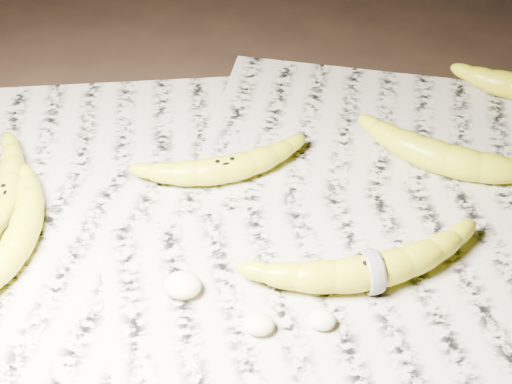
# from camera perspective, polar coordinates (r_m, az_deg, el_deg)

# --- Properties ---
(ground) EXTENTS (3.00, 3.00, 0.00)m
(ground) POSITION_cam_1_polar(r_m,az_deg,el_deg) (0.79, 0.74, -4.49)
(ground) COLOR black
(ground) RESTS_ON ground
(newspaper_patch) EXTENTS (0.90, 0.70, 0.01)m
(newspaper_patch) POSITION_cam_1_polar(r_m,az_deg,el_deg) (0.80, 0.04, -3.16)
(newspaper_patch) COLOR #B3AC99
(newspaper_patch) RESTS_ON ground
(banana_left_a) EXTENTS (0.06, 0.20, 0.04)m
(banana_left_a) POSITION_cam_1_polar(r_m,az_deg,el_deg) (0.85, -19.71, -0.57)
(banana_left_a) COLOR yellow
(banana_left_a) RESTS_ON newspaper_patch
(banana_left_b) EXTENTS (0.06, 0.18, 0.03)m
(banana_left_b) POSITION_cam_1_polar(r_m,az_deg,el_deg) (0.81, -18.21, -2.91)
(banana_left_b) COLOR yellow
(banana_left_b) RESTS_ON newspaper_patch
(banana_center) EXTENTS (0.19, 0.12, 0.03)m
(banana_center) POSITION_cam_1_polar(r_m,az_deg,el_deg) (0.85, -2.52, 2.03)
(banana_center) COLOR yellow
(banana_center) RESTS_ON newspaper_patch
(banana_taped) EXTENTS (0.24, 0.13, 0.04)m
(banana_taped) POSITION_cam_1_polar(r_m,az_deg,el_deg) (0.74, 9.21, -6.12)
(banana_taped) COLOR yellow
(banana_taped) RESTS_ON newspaper_patch
(banana_upper_a) EXTENTS (0.22, 0.13, 0.04)m
(banana_upper_a) POSITION_cam_1_polar(r_m,az_deg,el_deg) (0.89, 15.14, 2.70)
(banana_upper_a) COLOR yellow
(banana_upper_a) RESTS_ON newspaper_patch
(measuring_tape) EXTENTS (0.02, 0.05, 0.05)m
(measuring_tape) POSITION_cam_1_polar(r_m,az_deg,el_deg) (0.74, 9.21, -6.12)
(measuring_tape) COLOR white
(measuring_tape) RESTS_ON newspaper_patch
(flesh_chunk_a) EXTENTS (0.04, 0.03, 0.02)m
(flesh_chunk_a) POSITION_cam_1_polar(r_m,az_deg,el_deg) (0.74, -5.94, -7.22)
(flesh_chunk_a) COLOR beige
(flesh_chunk_a) RESTS_ON newspaper_patch
(flesh_chunk_b) EXTENTS (0.03, 0.03, 0.02)m
(flesh_chunk_b) POSITION_cam_1_polar(r_m,az_deg,el_deg) (0.70, 0.23, -10.33)
(flesh_chunk_b) COLOR beige
(flesh_chunk_b) RESTS_ON newspaper_patch
(flesh_chunk_c) EXTENTS (0.03, 0.02, 0.02)m
(flesh_chunk_c) POSITION_cam_1_polar(r_m,az_deg,el_deg) (0.71, 5.31, -9.98)
(flesh_chunk_c) COLOR beige
(flesh_chunk_c) RESTS_ON newspaper_patch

